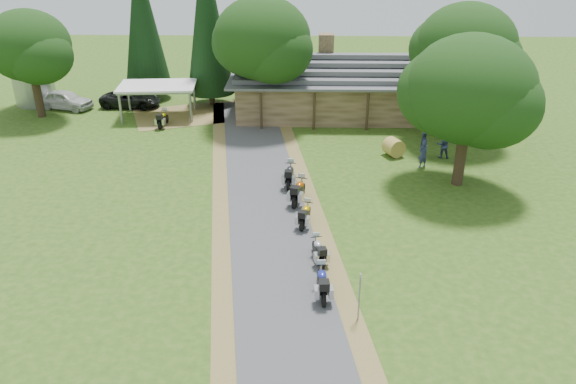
{
  "coord_description": "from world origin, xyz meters",
  "views": [
    {
      "loc": [
        0.97,
        -21.2,
        14.04
      ],
      "look_at": [
        0.37,
        4.98,
        1.6
      ],
      "focal_mm": 35.0,
      "sensor_mm": 36.0,
      "label": 1
    }
  ],
  "objects_px": {
    "carport": "(159,101)",
    "car_dark_suv": "(130,95)",
    "silo": "(30,65)",
    "car_white_sedan": "(65,97)",
    "motorcycle_row_d": "(299,190)",
    "lodge": "(362,83)",
    "motorcycle_carport_a": "(163,118)",
    "motorcycle_row_c": "(305,213)",
    "motorcycle_row_a": "(322,281)",
    "motorcycle_row_b": "(319,249)",
    "hay_bale": "(394,147)",
    "motorcycle_row_e": "(290,174)"
  },
  "relations": [
    {
      "from": "hay_bale",
      "to": "motorcycle_row_c",
      "type": "bearing_deg",
      "value": -121.48
    },
    {
      "from": "silo",
      "to": "motorcycle_row_c",
      "type": "distance_m",
      "value": 31.66
    },
    {
      "from": "lodge",
      "to": "motorcycle_row_d",
      "type": "distance_m",
      "value": 17.73
    },
    {
      "from": "motorcycle_row_b",
      "to": "motorcycle_row_c",
      "type": "height_order",
      "value": "motorcycle_row_c"
    },
    {
      "from": "lodge",
      "to": "silo",
      "type": "height_order",
      "value": "silo"
    },
    {
      "from": "carport",
      "to": "car_dark_suv",
      "type": "xyz_separation_m",
      "value": [
        -3.06,
        2.53,
        -0.26
      ]
    },
    {
      "from": "lodge",
      "to": "motorcycle_row_c",
      "type": "distance_m",
      "value": 20.18
    },
    {
      "from": "silo",
      "to": "hay_bale",
      "type": "xyz_separation_m",
      "value": [
        29.24,
        -11.52,
        -2.83
      ]
    },
    {
      "from": "silo",
      "to": "motorcycle_row_d",
      "type": "bearing_deg",
      "value": -39.19
    },
    {
      "from": "silo",
      "to": "motorcycle_row_d",
      "type": "distance_m",
      "value": 29.66
    },
    {
      "from": "lodge",
      "to": "motorcycle_row_d",
      "type": "xyz_separation_m",
      "value": [
        -5.08,
        -16.89,
        -1.72
      ]
    },
    {
      "from": "car_dark_suv",
      "to": "motorcycle_carport_a",
      "type": "xyz_separation_m",
      "value": [
        3.91,
        -5.05,
        -0.39
      ]
    },
    {
      "from": "motorcycle_row_d",
      "to": "carport",
      "type": "bearing_deg",
      "value": 50.94
    },
    {
      "from": "carport",
      "to": "car_dark_suv",
      "type": "distance_m",
      "value": 3.97
    },
    {
      "from": "car_dark_suv",
      "to": "motorcycle_row_b",
      "type": "relative_size",
      "value": 3.16
    },
    {
      "from": "car_dark_suv",
      "to": "hay_bale",
      "type": "height_order",
      "value": "car_dark_suv"
    },
    {
      "from": "motorcycle_carport_a",
      "to": "motorcycle_row_a",
      "type": "bearing_deg",
      "value": -146.49
    },
    {
      "from": "motorcycle_row_e",
      "to": "silo",
      "type": "bearing_deg",
      "value": 57.73
    },
    {
      "from": "lodge",
      "to": "motorcycle_row_d",
      "type": "relative_size",
      "value": 10.01
    },
    {
      "from": "motorcycle_row_b",
      "to": "motorcycle_row_e",
      "type": "bearing_deg",
      "value": -2.44
    },
    {
      "from": "motorcycle_row_a",
      "to": "motorcycle_carport_a",
      "type": "height_order",
      "value": "motorcycle_row_a"
    },
    {
      "from": "silo",
      "to": "hay_bale",
      "type": "relative_size",
      "value": 5.69
    },
    {
      "from": "car_white_sedan",
      "to": "motorcycle_row_c",
      "type": "distance_m",
      "value": 28.36
    },
    {
      "from": "silo",
      "to": "car_dark_suv",
      "type": "height_order",
      "value": "silo"
    },
    {
      "from": "motorcycle_row_b",
      "to": "car_dark_suv",
      "type": "bearing_deg",
      "value": 20.03
    },
    {
      "from": "car_white_sedan",
      "to": "motorcycle_row_a",
      "type": "bearing_deg",
      "value": -125.55
    },
    {
      "from": "car_white_sedan",
      "to": "carport",
      "type": "bearing_deg",
      "value": -86.57
    },
    {
      "from": "motorcycle_row_d",
      "to": "hay_bale",
      "type": "height_order",
      "value": "motorcycle_row_d"
    },
    {
      "from": "motorcycle_row_b",
      "to": "motorcycle_row_e",
      "type": "height_order",
      "value": "motorcycle_row_e"
    },
    {
      "from": "lodge",
      "to": "motorcycle_row_e",
      "type": "height_order",
      "value": "lodge"
    },
    {
      "from": "motorcycle_row_c",
      "to": "carport",
      "type": "bearing_deg",
      "value": 46.03
    },
    {
      "from": "car_white_sedan",
      "to": "car_dark_suv",
      "type": "distance_m",
      "value": 5.39
    },
    {
      "from": "carport",
      "to": "motorcycle_row_d",
      "type": "relative_size",
      "value": 2.81
    },
    {
      "from": "motorcycle_row_c",
      "to": "motorcycle_row_e",
      "type": "xyz_separation_m",
      "value": [
        -0.91,
        4.92,
        0.08
      ]
    },
    {
      "from": "carport",
      "to": "motorcycle_row_c",
      "type": "bearing_deg",
      "value": -62.19
    },
    {
      "from": "car_white_sedan",
      "to": "motorcycle_carport_a",
      "type": "distance_m",
      "value": 10.24
    },
    {
      "from": "hay_bale",
      "to": "silo",
      "type": "bearing_deg",
      "value": 158.5
    },
    {
      "from": "carport",
      "to": "car_white_sedan",
      "type": "relative_size",
      "value": 1.01
    },
    {
      "from": "motorcycle_row_e",
      "to": "car_white_sedan",
      "type": "bearing_deg",
      "value": 56.03
    },
    {
      "from": "motorcycle_row_b",
      "to": "hay_bale",
      "type": "bearing_deg",
      "value": -34.76
    },
    {
      "from": "silo",
      "to": "motorcycle_row_e",
      "type": "bearing_deg",
      "value": -36.26
    },
    {
      "from": "car_white_sedan",
      "to": "motorcycle_carport_a",
      "type": "bearing_deg",
      "value": -99.43
    },
    {
      "from": "silo",
      "to": "hay_bale",
      "type": "distance_m",
      "value": 31.55
    },
    {
      "from": "motorcycle_row_d",
      "to": "car_dark_suv",
      "type": "bearing_deg",
      "value": 53.32
    },
    {
      "from": "motorcycle_carport_a",
      "to": "motorcycle_row_b",
      "type": "bearing_deg",
      "value": -143.41
    },
    {
      "from": "carport",
      "to": "lodge",
      "type": "bearing_deg",
      "value": -0.2
    },
    {
      "from": "motorcycle_carport_a",
      "to": "motorcycle_row_c",
      "type": "bearing_deg",
      "value": -139.54
    },
    {
      "from": "motorcycle_row_b",
      "to": "motorcycle_row_c",
      "type": "bearing_deg",
      "value": -2.86
    },
    {
      "from": "silo",
      "to": "car_white_sedan",
      "type": "height_order",
      "value": "silo"
    },
    {
      "from": "motorcycle_row_b",
      "to": "hay_bale",
      "type": "xyz_separation_m",
      "value": [
        5.4,
        13.25,
        0.01
      ]
    }
  ]
}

